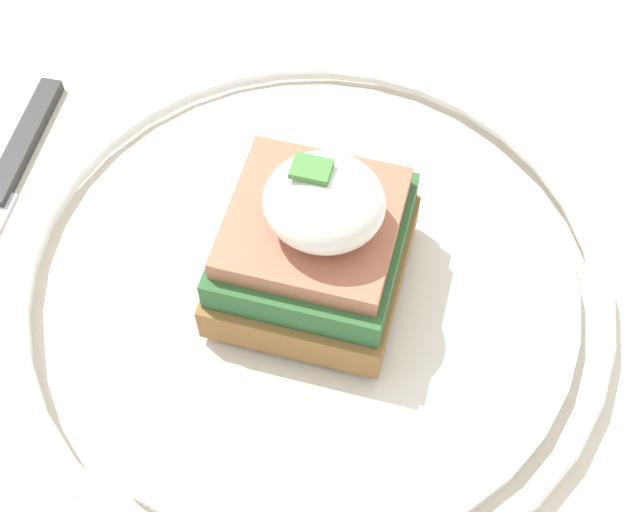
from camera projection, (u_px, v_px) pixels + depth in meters
dining_table at (338, 305)px, 0.57m from camera, size 1.08×0.70×0.73m
plate at (320, 286)px, 0.43m from camera, size 0.29×0.29×0.02m
sandwich at (319, 241)px, 0.40m from camera, size 0.08×0.09×0.09m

